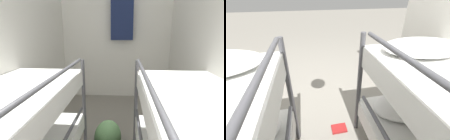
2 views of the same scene
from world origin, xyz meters
TOP-DOWN VIEW (x-y plane):
  - wall_back at (0.00, 4.17)m, footprint 2.36×0.06m
  - duffel_bag at (-0.02, 2.36)m, footprint 0.33×0.52m
  - hanging_coat at (0.12, 4.02)m, footprint 0.44×0.12m

SIDE VIEW (x-z plane):
  - duffel_bag at x=-0.02m, z-range 0.00..0.33m
  - wall_back at x=0.00m, z-range 0.00..2.40m
  - hanging_coat at x=0.12m, z-range 1.25..2.15m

